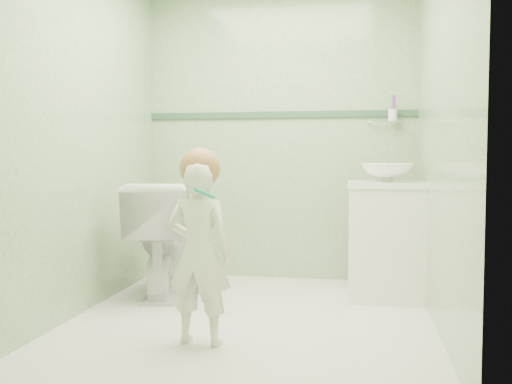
# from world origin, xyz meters

# --- Properties ---
(ground) EXTENTS (2.50, 2.50, 0.00)m
(ground) POSITION_xyz_m (0.00, 0.00, 0.00)
(ground) COLOR silver
(ground) RESTS_ON ground
(room_shell) EXTENTS (2.50, 2.54, 2.40)m
(room_shell) POSITION_xyz_m (0.00, 0.00, 1.20)
(room_shell) COLOR #80A676
(room_shell) RESTS_ON ground
(trim_stripe) EXTENTS (2.20, 0.02, 0.05)m
(trim_stripe) POSITION_xyz_m (0.00, 1.24, 1.35)
(trim_stripe) COLOR #2F523B
(trim_stripe) RESTS_ON room_shell
(vanity) EXTENTS (0.52, 0.50, 0.80)m
(vanity) POSITION_xyz_m (0.84, 0.70, 0.40)
(vanity) COLOR white
(vanity) RESTS_ON ground
(counter) EXTENTS (0.54, 0.52, 0.04)m
(counter) POSITION_xyz_m (0.84, 0.70, 0.81)
(counter) COLOR white
(counter) RESTS_ON vanity
(basin) EXTENTS (0.37, 0.37, 0.13)m
(basin) POSITION_xyz_m (0.84, 0.70, 0.89)
(basin) COLOR white
(basin) RESTS_ON counter
(faucet) EXTENTS (0.03, 0.13, 0.18)m
(faucet) POSITION_xyz_m (0.84, 0.89, 0.97)
(faucet) COLOR silver
(faucet) RESTS_ON counter
(cup_holder) EXTENTS (0.26, 0.07, 0.21)m
(cup_holder) POSITION_xyz_m (0.89, 1.18, 1.33)
(cup_holder) COLOR silver
(cup_holder) RESTS_ON room_shell
(toilet) EXTENTS (0.57, 0.87, 0.82)m
(toilet) POSITION_xyz_m (-0.74, 0.51, 0.41)
(toilet) COLOR white
(toilet) RESTS_ON ground
(toddler) EXTENTS (0.38, 0.27, 0.98)m
(toddler) POSITION_xyz_m (-0.19, -0.51, 0.49)
(toddler) COLOR beige
(toddler) RESTS_ON ground
(hair_cap) EXTENTS (0.22, 0.22, 0.22)m
(hair_cap) POSITION_xyz_m (-0.19, -0.49, 0.94)
(hair_cap) COLOR #A1673E
(hair_cap) RESTS_ON toddler
(teal_toothbrush) EXTENTS (0.11, 0.13, 0.08)m
(teal_toothbrush) POSITION_xyz_m (-0.13, -0.64, 0.82)
(teal_toothbrush) COLOR #0C8E6A
(teal_toothbrush) RESTS_ON toddler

